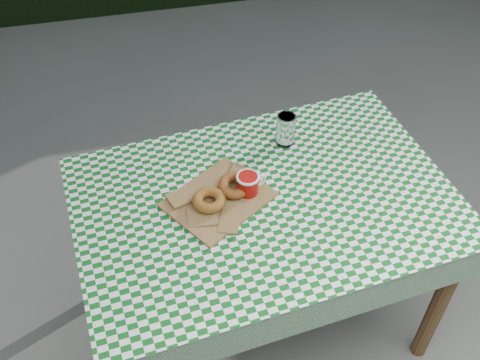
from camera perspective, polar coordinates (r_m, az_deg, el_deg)
name	(u,v)px	position (r m, az deg, el deg)	size (l,w,h in m)	color
ground	(301,325)	(2.47, 6.30, -14.52)	(60.00, 60.00, 0.00)	#575751
table	(262,266)	(2.16, 2.28, -8.81)	(1.24, 0.83, 0.75)	#522F1C
tablecloth	(265,199)	(1.87, 2.61, -1.99)	(1.26, 0.85, 0.01)	#0C5117
paper_bag	(218,199)	(1.85, -2.24, -1.94)	(0.32, 0.26, 0.02)	#9C7044
bagel_front	(209,200)	(1.82, -3.20, -2.08)	(0.11, 0.11, 0.03)	olive
bagel_back	(235,185)	(1.86, -0.57, -0.54)	(0.11, 0.11, 0.03)	brown
coffee_mug	(248,185)	(1.85, 0.79, -0.52)	(0.15, 0.15, 0.08)	#970C09
drinking_glass	(286,129)	(2.04, 4.71, 5.19)	(0.07, 0.07, 0.12)	white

